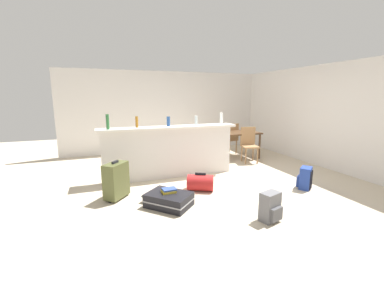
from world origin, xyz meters
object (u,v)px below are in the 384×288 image
(bottle_green, at_px, (108,122))
(dining_chair_far_side, at_px, (231,137))
(bottle_white, at_px, (221,118))
(backpack_blue, at_px, (305,178))
(bottle_amber, at_px, (137,122))
(bottle_blue, at_px, (168,121))
(bottle_clear, at_px, (196,121))
(backpack_grey, at_px, (270,207))
(suitcase_upright_olive, at_px, (116,180))
(book_stack, at_px, (169,190))
(dining_chair_near_partition, at_px, (249,143))
(suitcase_flat_black, at_px, (169,200))
(duffel_bag_red, at_px, (200,183))
(dining_table, at_px, (238,135))

(bottle_green, distance_m, dining_chair_far_side, 3.96)
(bottle_white, relative_size, backpack_blue, 0.62)
(bottle_amber, xyz_separation_m, bottle_blue, (0.66, -0.01, -0.01))
(bottle_clear, bearing_deg, backpack_grey, -84.60)
(suitcase_upright_olive, distance_m, book_stack, 0.97)
(dining_chair_near_partition, bearing_deg, suitcase_flat_black, -144.60)
(backpack_grey, xyz_separation_m, backpack_blue, (1.42, 0.81, 0.00))
(bottle_white, bearing_deg, dining_chair_near_partition, 22.56)
(bottle_clear, xyz_separation_m, book_stack, (-0.99, -1.35, -0.97))
(dining_chair_far_side, bearing_deg, bottle_white, -126.57)
(bottle_blue, height_order, duffel_bag_red, bottle_blue)
(duffel_bag_red, bearing_deg, suitcase_upright_olive, 174.20)
(dining_table, distance_m, dining_chair_near_partition, 0.54)
(bottle_clear, distance_m, dining_chair_far_side, 2.45)
(backpack_grey, xyz_separation_m, book_stack, (-1.21, 0.99, 0.05))
(bottle_amber, distance_m, suitcase_flat_black, 1.87)
(bottle_blue, distance_m, dining_table, 2.57)
(duffel_bag_red, relative_size, book_stack, 2.37)
(dining_chair_far_side, bearing_deg, suitcase_upright_olive, -146.34)
(dining_chair_near_partition, relative_size, backpack_blue, 2.21)
(bottle_green, distance_m, suitcase_upright_olive, 1.20)
(duffel_bag_red, bearing_deg, backpack_grey, -70.99)
(book_stack, bearing_deg, bottle_blue, 74.71)
(bottle_blue, relative_size, bottle_clear, 0.95)
(backpack_blue, bearing_deg, bottle_green, 156.31)
(backpack_grey, relative_size, book_stack, 1.76)
(bottle_green, bearing_deg, backpack_blue, -23.69)
(bottle_clear, distance_m, book_stack, 1.93)
(dining_table, height_order, backpack_grey, dining_table)
(bottle_white, bearing_deg, suitcase_upright_olive, -159.87)
(bottle_green, bearing_deg, dining_chair_near_partition, 9.16)
(dining_table, xyz_separation_m, backpack_blue, (-0.07, -2.61, -0.44))
(bottle_amber, relative_size, suitcase_upright_olive, 0.34)
(bottle_amber, relative_size, bottle_white, 0.87)
(dining_chair_far_side, distance_m, backpack_blue, 3.11)
(bottle_blue, relative_size, backpack_blue, 0.49)
(bottle_green, relative_size, book_stack, 1.22)
(bottle_green, height_order, suitcase_flat_black, bottle_green)
(bottle_amber, relative_size, bottle_blue, 1.10)
(book_stack, bearing_deg, suitcase_upright_olive, 143.04)
(bottle_green, distance_m, duffel_bag_red, 2.11)
(bottle_clear, distance_m, backpack_blue, 2.46)
(bottle_blue, distance_m, duffel_bag_red, 1.51)
(book_stack, bearing_deg, backpack_blue, -3.81)
(backpack_grey, bearing_deg, dining_chair_far_side, 68.68)
(bottle_blue, relative_size, dining_chair_near_partition, 0.22)
(dining_table, bearing_deg, bottle_clear, -147.63)
(bottle_amber, height_order, bottle_white, bottle_white)
(bottle_amber, xyz_separation_m, backpack_grey, (1.47, -2.44, -1.02))
(bottle_clear, bearing_deg, dining_chair_near_partition, 18.07)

